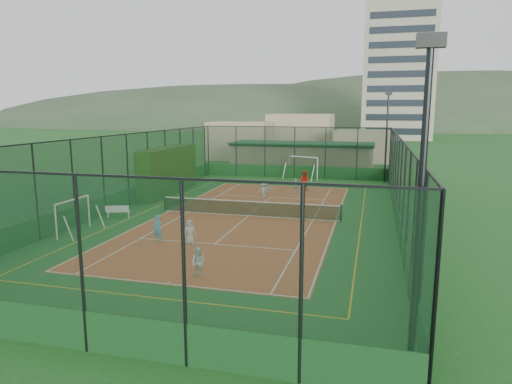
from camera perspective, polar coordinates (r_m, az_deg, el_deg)
ground at (r=29.01m, az=-0.93°, el=-3.00°), size 300.00×300.00×0.00m
court_slab at (r=29.01m, az=-0.93°, el=-2.99°), size 11.17×23.97×0.01m
tennis_net at (r=28.90m, az=-0.93°, el=-1.98°), size 11.67×0.12×1.06m
perimeter_fence at (r=28.54m, az=-0.95°, el=1.89°), size 18.12×34.12×5.00m
floodlight_se at (r=10.96m, az=19.72°, el=-3.75°), size 0.60×0.26×8.25m
floodlight_ne at (r=43.90m, az=16.00°, el=6.57°), size 0.60×0.26×8.25m
clubhouse at (r=50.04m, az=5.80°, el=4.39°), size 15.20×7.20×3.15m
apartment_tower at (r=109.62m, az=17.36°, el=14.20°), size 15.00×12.00×30.00m
distant_hills at (r=177.50m, az=12.20°, el=7.91°), size 200.00×60.00×24.00m
hedge_left at (r=37.13m, az=-10.87°, el=2.65°), size 1.27×8.47×3.71m
white_bench at (r=29.82m, az=-16.83°, el=-2.30°), size 1.47×0.85×0.80m
futsal_goal_near at (r=26.74m, az=-21.88°, el=-2.87°), size 2.87×0.87×1.85m
futsal_goal_far at (r=44.54m, az=5.90°, el=3.02°), size 3.43×2.20×2.14m
child_near_left at (r=23.11m, az=-8.28°, el=-4.96°), size 0.72×0.70×1.25m
child_near_mid at (r=23.80m, az=-12.18°, el=-4.50°), size 0.51×0.35×1.36m
child_near_right at (r=18.58m, az=-7.24°, el=-8.75°), size 0.71×0.62×1.25m
child_far_left at (r=34.70m, az=0.94°, el=0.23°), size 0.89×0.74×1.20m
child_far_right at (r=36.64m, az=5.01°, el=0.74°), size 0.75×0.41×1.22m
child_far_back at (r=35.07m, az=1.21°, el=0.34°), size 1.13×0.40×1.20m
coach at (r=37.92m, az=6.02°, el=1.40°), size 0.87×0.71×1.67m
tennis_balls at (r=30.65m, az=-1.33°, el=-2.20°), size 5.09×1.26×0.07m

